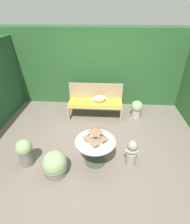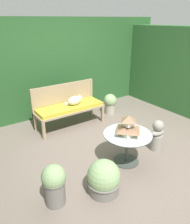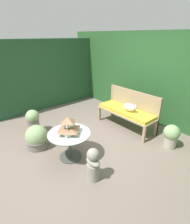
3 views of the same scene
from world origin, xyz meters
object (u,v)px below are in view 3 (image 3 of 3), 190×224
(pagoda_birdhouse, at_px, (69,126))
(garden_bust, at_px, (93,164))
(garden_bench, at_px, (126,112))
(potted_plant_hedge_corner, at_px, (33,120))
(cat, at_px, (130,107))
(potted_plant_table_near, at_px, (171,135))
(patio_table, at_px, (69,138))
(potted_plant_bench_left, at_px, (37,138))

(pagoda_birdhouse, bearing_deg, garden_bust, -2.00)
(garden_bench, xyz_separation_m, garden_bust, (0.83, -1.77, -0.13))
(pagoda_birdhouse, bearing_deg, potted_plant_hedge_corner, -173.97)
(cat, relative_size, potted_plant_hedge_corner, 0.71)
(cat, height_order, potted_plant_table_near, cat)
(potted_plant_hedge_corner, bearing_deg, cat, 53.56)
(garden_bust, xyz_separation_m, potted_plant_table_near, (0.35, 1.82, -0.02))
(patio_table, height_order, pagoda_birdhouse, pagoda_birdhouse)
(patio_table, relative_size, potted_plant_table_near, 1.55)
(patio_table, distance_m, potted_plant_table_near, 2.10)
(patio_table, relative_size, potted_plant_hedge_corner, 1.35)
(potted_plant_hedge_corner, bearing_deg, patio_table, 6.03)
(pagoda_birdhouse, relative_size, potted_plant_hedge_corner, 0.63)
(garden_bust, height_order, potted_plant_hedge_corner, garden_bust)
(potted_plant_bench_left, bearing_deg, patio_table, 24.92)
(garden_bench, relative_size, potted_plant_hedge_corner, 2.61)
(pagoda_birdhouse, relative_size, potted_plant_bench_left, 0.73)
(patio_table, relative_size, pagoda_birdhouse, 2.15)
(pagoda_birdhouse, height_order, potted_plant_hedge_corner, pagoda_birdhouse)
(cat, distance_m, pagoda_birdhouse, 1.72)
(garden_bench, xyz_separation_m, potted_plant_hedge_corner, (-1.26, -1.89, -0.10))
(patio_table, height_order, potted_plant_hedge_corner, potted_plant_hedge_corner)
(garden_bust, relative_size, potted_plant_hedge_corner, 1.01)
(cat, relative_size, garden_bust, 0.70)
(potted_plant_bench_left, bearing_deg, garden_bench, 73.45)
(cat, bearing_deg, potted_plant_table_near, 0.91)
(cat, bearing_deg, potted_plant_bench_left, -112.85)
(patio_table, bearing_deg, garden_bust, -2.00)
(cat, bearing_deg, potted_plant_hedge_corner, -129.67)
(garden_bench, height_order, potted_plant_hedge_corner, potted_plant_hedge_corner)
(pagoda_birdhouse, height_order, potted_plant_table_near, pagoda_birdhouse)
(potted_plant_hedge_corner, bearing_deg, garden_bust, 3.30)
(garden_bust, xyz_separation_m, potted_plant_hedge_corner, (-2.10, -0.12, 0.03))
(potted_plant_bench_left, distance_m, potted_plant_hedge_corner, 0.68)
(garden_bust, bearing_deg, patio_table, 179.29)
(garden_bench, xyz_separation_m, pagoda_birdhouse, (0.12, -1.75, 0.26))
(cat, height_order, potted_plant_hedge_corner, cat)
(potted_plant_bench_left, relative_size, potted_plant_table_near, 0.98)
(cat, bearing_deg, pagoda_birdhouse, -93.20)
(pagoda_birdhouse, xyz_separation_m, potted_plant_hedge_corner, (-1.38, -0.15, -0.36))
(patio_table, distance_m, pagoda_birdhouse, 0.25)
(garden_bench, xyz_separation_m, potted_plant_bench_left, (-0.62, -2.09, -0.20))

